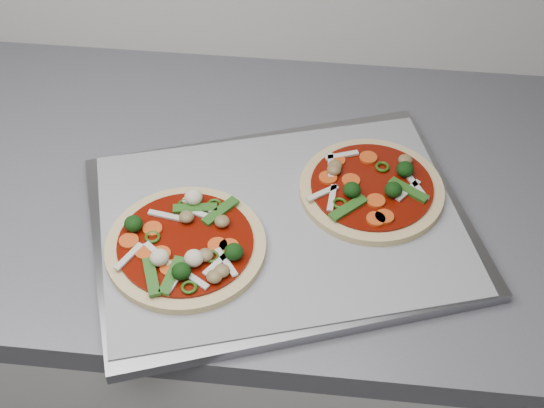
# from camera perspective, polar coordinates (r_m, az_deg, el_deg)

# --- Properties ---
(base_cabinet) EXTENTS (3.60, 0.60, 0.86)m
(base_cabinet) POSITION_cam_1_polar(r_m,az_deg,el_deg) (1.44, -1.64, -11.74)
(base_cabinet) COLOR silver
(base_cabinet) RESTS_ON ground
(countertop) EXTENTS (3.60, 0.60, 0.04)m
(countertop) POSITION_cam_1_polar(r_m,az_deg,el_deg) (1.09, -2.13, 0.88)
(countertop) COLOR slate
(countertop) RESTS_ON base_cabinet
(baking_tray) EXTENTS (0.58, 0.50, 0.02)m
(baking_tray) POSITION_cam_1_polar(r_m,az_deg,el_deg) (1.01, 0.67, -1.68)
(baking_tray) COLOR gray
(baking_tray) RESTS_ON countertop
(parchment) EXTENTS (0.55, 0.46, 0.00)m
(parchment) POSITION_cam_1_polar(r_m,az_deg,el_deg) (1.00, 0.67, -1.34)
(parchment) COLOR #929297
(parchment) RESTS_ON baking_tray
(pizza_left) EXTENTS (0.21, 0.21, 0.03)m
(pizza_left) POSITION_cam_1_polar(r_m,az_deg,el_deg) (0.96, -6.49, -3.12)
(pizza_left) COLOR tan
(pizza_left) RESTS_ON parchment
(pizza_right) EXTENTS (0.26, 0.26, 0.03)m
(pizza_right) POSITION_cam_1_polar(r_m,az_deg,el_deg) (1.04, 7.54, 1.24)
(pizza_right) COLOR tan
(pizza_right) RESTS_ON parchment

